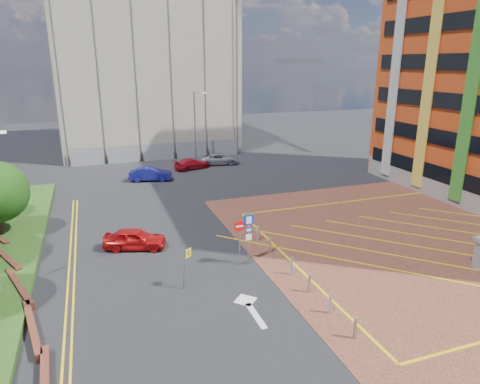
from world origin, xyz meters
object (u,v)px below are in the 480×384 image
car_red_left (135,239)px  warning_sign (186,264)px  lamp_back (196,124)px  car_blue_back (151,174)px  sign_cluster (245,234)px  car_silver_back (219,159)px  car_red_back (192,164)px

car_red_left → warning_sign: bearing=-144.3°
lamp_back → car_blue_back: (-6.30, -6.83, -3.68)m
lamp_back → sign_cluster: lamp_back is taller
car_red_left → car_blue_back: size_ratio=0.94×
sign_cluster → car_blue_back: sign_cluster is taller
sign_cluster → car_silver_back: 25.35m
warning_sign → car_blue_back: size_ratio=0.55×
lamp_back → sign_cluster: 27.38m
car_silver_back → car_red_back: bearing=118.2°
car_blue_back → warning_sign: bearing=-169.3°
lamp_back → car_red_back: lamp_back is taller
car_blue_back → car_silver_back: car_blue_back is taller
warning_sign → car_silver_back: bearing=69.9°
lamp_back → car_silver_back: lamp_back is taller
warning_sign → car_silver_back: warning_sign is taller
lamp_back → car_silver_back: 4.87m
lamp_back → car_red_left: 24.79m
lamp_back → car_red_back: 5.36m
car_blue_back → car_silver_back: size_ratio=0.93×
lamp_back → car_silver_back: size_ratio=1.81×
lamp_back → car_red_back: (-1.39, -3.53, -3.79)m
car_red_back → lamp_back: bearing=-38.7°
car_blue_back → car_silver_back: 9.44m
car_blue_back → car_silver_back: bearing=-47.9°
warning_sign → car_red_back: warning_sign is taller
sign_cluster → warning_sign: (-3.77, -1.54, -0.52)m
lamp_back → car_red_left: size_ratio=2.09×
sign_cluster → car_red_left: sign_cluster is taller
warning_sign → car_red_back: 25.79m
sign_cluster → car_silver_back: sign_cluster is taller
sign_cluster → car_red_left: size_ratio=0.83×
warning_sign → car_silver_back: (9.57, 26.19, -0.81)m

